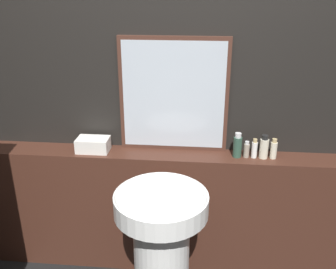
% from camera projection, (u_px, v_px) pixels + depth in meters
% --- Properties ---
extents(wall_back, '(8.00, 0.06, 2.50)m').
position_uv_depth(wall_back, '(183.00, 96.00, 2.44)').
color(wall_back, black).
rests_on(wall_back, ground_plane).
extents(vanity_counter, '(2.77, 0.21, 0.89)m').
position_uv_depth(vanity_counter, '(180.00, 212.00, 2.62)').
color(vanity_counter, '#422319').
rests_on(vanity_counter, ground_plane).
extents(pedestal_sink, '(0.52, 0.52, 0.89)m').
position_uv_depth(pedestal_sink, '(161.00, 248.00, 2.14)').
color(pedestal_sink, white).
rests_on(pedestal_sink, ground_plane).
extents(mirror, '(0.70, 0.03, 0.75)m').
position_uv_depth(mirror, '(174.00, 95.00, 2.40)').
color(mirror, '#47281E').
rests_on(mirror, vanity_counter).
extents(towel_stack, '(0.21, 0.14, 0.09)m').
position_uv_depth(towel_stack, '(93.00, 145.00, 2.49)').
color(towel_stack, silver).
rests_on(towel_stack, vanity_counter).
extents(shampoo_bottle, '(0.06, 0.06, 0.16)m').
position_uv_depth(shampoo_bottle, '(237.00, 146.00, 2.39)').
color(shampoo_bottle, '#2D4C3D').
rests_on(shampoo_bottle, vanity_counter).
extents(conditioner_bottle, '(0.04, 0.04, 0.11)m').
position_uv_depth(conditioner_bottle, '(246.00, 150.00, 2.40)').
color(conditioner_bottle, gray).
rests_on(conditioner_bottle, vanity_counter).
extents(lotion_bottle, '(0.04, 0.04, 0.13)m').
position_uv_depth(lotion_bottle, '(254.00, 149.00, 2.39)').
color(lotion_bottle, white).
rests_on(lotion_bottle, vanity_counter).
extents(body_wash_bottle, '(0.06, 0.06, 0.16)m').
position_uv_depth(body_wash_bottle, '(264.00, 147.00, 2.38)').
color(body_wash_bottle, beige).
rests_on(body_wash_bottle, vanity_counter).
extents(hand_soap_bottle, '(0.04, 0.04, 0.13)m').
position_uv_depth(hand_soap_bottle, '(274.00, 149.00, 2.38)').
color(hand_soap_bottle, beige).
rests_on(hand_soap_bottle, vanity_counter).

